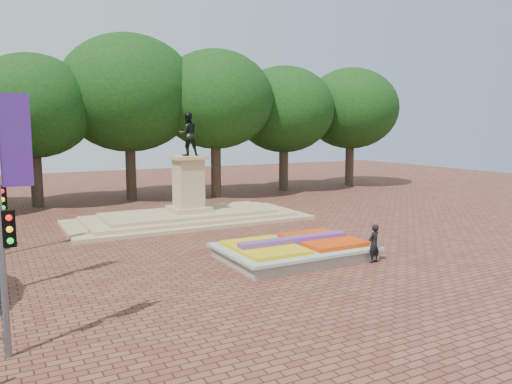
# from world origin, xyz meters

# --- Properties ---
(ground) EXTENTS (90.00, 90.00, 0.00)m
(ground) POSITION_xyz_m (0.00, 0.00, 0.00)
(ground) COLOR brown
(ground) RESTS_ON ground
(flower_bed) EXTENTS (6.30, 4.30, 0.91)m
(flower_bed) POSITION_xyz_m (1.03, -2.00, 0.38)
(flower_bed) COLOR gray
(flower_bed) RESTS_ON ground
(monument) EXTENTS (14.00, 6.00, 6.40)m
(monument) POSITION_xyz_m (0.00, 8.00, 0.88)
(monument) COLOR tan
(monument) RESTS_ON ground
(tree_row_back) EXTENTS (44.80, 8.80, 10.43)m
(tree_row_back) POSITION_xyz_m (2.33, 18.00, 6.67)
(tree_row_back) COLOR #362A1D
(tree_row_back) RESTS_ON ground
(pedestrian) EXTENTS (0.66, 0.52, 1.62)m
(pedestrian) POSITION_xyz_m (3.51, -4.18, 0.81)
(pedestrian) COLOR black
(pedestrian) RESTS_ON ground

